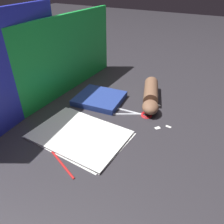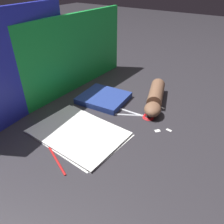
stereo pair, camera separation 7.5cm
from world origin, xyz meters
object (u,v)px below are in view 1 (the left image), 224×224
Objects in this scene: paper_stack at (80,134)px; hand_forearm at (151,95)px; book_closed at (100,98)px; scissors at (139,113)px.

hand_forearm reaches higher than paper_stack.
hand_forearm is (0.12, -0.22, 0.02)m from book_closed.
book_closed is at bearing 117.84° from hand_forearm.
paper_stack is at bearing 150.61° from scissors.
paper_stack is 1.22× the size of hand_forearm.
book_closed is (0.27, 0.08, 0.01)m from paper_stack.
scissors is at bearing -93.79° from book_closed.
scissors reaches higher than paper_stack.
book_closed is 0.22m from scissors.
scissors is 0.13m from hand_forearm.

